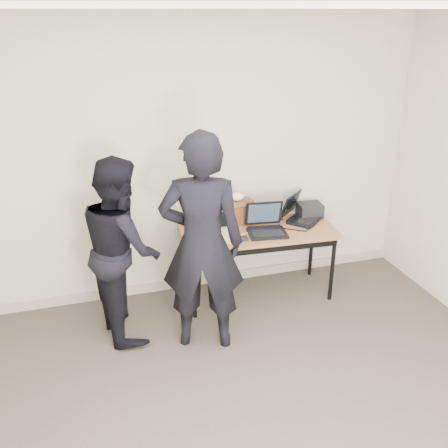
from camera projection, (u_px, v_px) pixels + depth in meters
name	position (u px, v px, depth m)	size (l,w,h in m)	color
room	(288.00, 269.00, 2.81)	(4.60, 4.60, 2.80)	#423B32
desk	(259.00, 236.00, 4.87)	(1.54, 0.74, 0.72)	brown
laptop_beige	(217.00, 233.00, 4.68)	(0.33, 0.32, 0.24)	beige
laptop_center	(266.00, 226.00, 4.79)	(0.40, 0.39, 0.28)	black
laptop_right	(300.00, 214.00, 5.07)	(0.50, 0.50, 0.27)	black
leather_satchel	(234.00, 212.00, 4.95)	(0.38, 0.24, 0.25)	brown
tissue	(237.00, 197.00, 4.90)	(0.13, 0.10, 0.08)	white
equipment_box	(310.00, 210.00, 5.15)	(0.24, 0.20, 0.14)	black
power_brick	(243.00, 239.00, 4.63)	(0.09, 0.06, 0.03)	black
cables	(263.00, 230.00, 4.85)	(1.14, 0.41, 0.01)	black
person_typist	(202.00, 244.00, 4.05)	(0.69, 0.45, 1.89)	black
person_observer	(122.00, 248.00, 4.28)	(0.79, 0.61, 1.62)	black
baseboard	(198.00, 280.00, 5.30)	(4.50, 0.03, 0.10)	#A59D88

